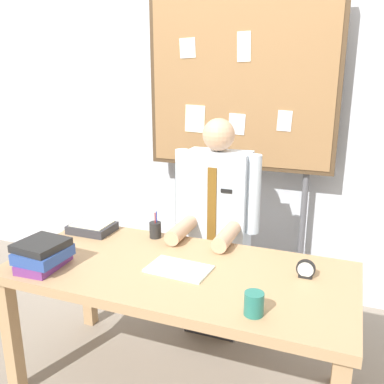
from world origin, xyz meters
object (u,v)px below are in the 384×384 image
at_px(book_stack, 43,254).
at_px(bulletin_board, 240,88).
at_px(open_notebook, 179,269).
at_px(desk, 179,282).
at_px(desk_clock, 306,270).
at_px(pen_holder, 155,230).
at_px(paper_tray, 92,227).
at_px(coffee_mug, 254,304).
at_px(person, 216,237).

bearing_deg(book_stack, bulletin_board, 64.43).
bearing_deg(bulletin_board, open_notebook, -89.43).
height_order(desk, desk_clock, desk_clock).
distance_m(desk_clock, pen_holder, 0.92).
xyz_separation_m(book_stack, paper_tray, (-0.05, 0.51, -0.04)).
xyz_separation_m(coffee_mug, pen_holder, (-0.74, 0.60, -0.00)).
distance_m(person, desk_clock, 0.79).
xyz_separation_m(person, pen_holder, (-0.29, -0.30, 0.12)).
xyz_separation_m(bulletin_board, pen_holder, (-0.29, -0.77, -0.80)).
xyz_separation_m(open_notebook, coffee_mug, (0.44, -0.26, 0.04)).
bearing_deg(pen_holder, desk, -48.43).
relative_size(book_stack, coffee_mug, 2.71).
relative_size(open_notebook, paper_tray, 1.20).
bearing_deg(open_notebook, paper_tray, 157.95).
distance_m(desk, coffee_mug, 0.55).
distance_m(coffee_mug, paper_tray, 1.27).
bearing_deg(paper_tray, book_stack, -83.97).
height_order(person, bulletin_board, bulletin_board).
bearing_deg(book_stack, person, 53.56).
bearing_deg(bulletin_board, paper_tray, -129.88).
height_order(coffee_mug, paper_tray, coffee_mug).
bearing_deg(coffee_mug, paper_tray, 154.71).
relative_size(bulletin_board, coffee_mug, 22.23).
xyz_separation_m(desk, paper_tray, (-0.69, 0.26, 0.11)).
bearing_deg(pen_holder, open_notebook, -49.09).
bearing_deg(desk, coffee_mug, -31.40).
bearing_deg(book_stack, pen_holder, 58.05).
xyz_separation_m(desk, open_notebook, (0.01, -0.02, 0.09)).
distance_m(desk, desk_clock, 0.64).
bearing_deg(person, pen_holder, -133.65).
height_order(book_stack, desk_clock, book_stack).
height_order(person, open_notebook, person).
bearing_deg(bulletin_board, pen_holder, -110.41).
height_order(desk, bulletin_board, bulletin_board).
bearing_deg(desk_clock, book_stack, -163.44).
distance_m(book_stack, open_notebook, 0.69).
bearing_deg(paper_tray, desk_clock, -5.90).
relative_size(person, paper_tray, 5.43).
bearing_deg(desk_clock, paper_tray, 174.10).
bearing_deg(person, desk, -90.00).
bearing_deg(desk_clock, person, 141.09).
bearing_deg(paper_tray, desk, -20.93).
distance_m(person, book_stack, 1.09).
relative_size(person, coffee_mug, 14.30).
relative_size(person, book_stack, 5.28).
height_order(book_stack, coffee_mug, book_stack).
height_order(desk_clock, pen_holder, pen_holder).
bearing_deg(open_notebook, desk, 118.17).
bearing_deg(desk, paper_tray, 159.07).
relative_size(pen_holder, paper_tray, 0.62).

